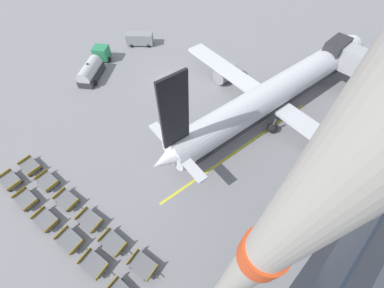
# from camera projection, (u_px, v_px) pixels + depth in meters

# --- Properties ---
(ground_plane) EXTENTS (500.00, 500.00, 0.00)m
(ground_plane) POSITION_uv_depth(u_px,v_px,m) (169.00, 81.00, 38.89)
(ground_plane) COLOR gray
(airplane) EXTENTS (33.85, 39.82, 13.56)m
(airplane) POSITION_uv_depth(u_px,v_px,m) (275.00, 93.00, 32.25)
(airplane) COLOR silver
(airplane) RESTS_ON ground_plane
(fuel_tanker_secondary) EXTENTS (7.69, 8.69, 2.83)m
(fuel_tanker_secondary) POSITION_uv_depth(u_px,v_px,m) (93.00, 67.00, 39.11)
(fuel_tanker_secondary) COLOR #2D8C5B
(fuel_tanker_secondary) RESTS_ON ground_plane
(service_van) EXTENTS (4.79, 4.85, 2.15)m
(service_van) POSITION_uv_depth(u_px,v_px,m) (140.00, 39.00, 44.63)
(service_van) COLOR gray
(service_van) RESTS_ON ground_plane
(baggage_dolly_row_near_col_a) EXTENTS (3.30, 1.99, 0.92)m
(baggage_dolly_row_near_col_a) POSITION_uv_depth(u_px,v_px,m) (10.00, 181.00, 27.14)
(baggage_dolly_row_near_col_a) COLOR slate
(baggage_dolly_row_near_col_a) RESTS_ON ground_plane
(baggage_dolly_row_near_col_b) EXTENTS (3.31, 2.02, 0.92)m
(baggage_dolly_row_near_col_b) POSITION_uv_depth(u_px,v_px,m) (26.00, 200.00, 25.73)
(baggage_dolly_row_near_col_b) COLOR slate
(baggage_dolly_row_near_col_b) RESTS_ON ground_plane
(baggage_dolly_row_near_col_c) EXTENTS (3.32, 2.11, 0.92)m
(baggage_dolly_row_near_col_c) POSITION_uv_depth(u_px,v_px,m) (46.00, 220.00, 24.38)
(baggage_dolly_row_near_col_c) COLOR slate
(baggage_dolly_row_near_col_c) RESTS_ON ground_plane
(baggage_dolly_row_near_col_d) EXTENTS (3.31, 2.10, 0.92)m
(baggage_dolly_row_near_col_d) POSITION_uv_depth(u_px,v_px,m) (70.00, 240.00, 23.15)
(baggage_dolly_row_near_col_d) COLOR slate
(baggage_dolly_row_near_col_d) RESTS_ON ground_plane
(baggage_dolly_row_near_col_e) EXTENTS (3.32, 2.18, 0.92)m
(baggage_dolly_row_near_col_e) POSITION_uv_depth(u_px,v_px,m) (94.00, 264.00, 21.87)
(baggage_dolly_row_near_col_e) COLOR slate
(baggage_dolly_row_near_col_e) RESTS_ON ground_plane
(baggage_dolly_row_mid_a_col_a) EXTENTS (3.30, 1.97, 0.92)m
(baggage_dolly_row_mid_a_col_a) POSITION_uv_depth(u_px,v_px,m) (30.00, 166.00, 28.31)
(baggage_dolly_row_mid_a_col_a) COLOR slate
(baggage_dolly_row_mid_a_col_a) RESTS_ON ground_plane
(baggage_dolly_row_mid_a_col_b) EXTENTS (3.30, 2.00, 0.92)m
(baggage_dolly_row_mid_a_col_b) POSITION_uv_depth(u_px,v_px,m) (48.00, 181.00, 27.09)
(baggage_dolly_row_mid_a_col_b) COLOR slate
(baggage_dolly_row_mid_a_col_b) RESTS_ON ground_plane
(baggage_dolly_row_mid_a_col_c) EXTENTS (3.32, 2.12, 0.92)m
(baggage_dolly_row_mid_a_col_c) POSITION_uv_depth(u_px,v_px,m) (67.00, 200.00, 25.70)
(baggage_dolly_row_mid_a_col_c) COLOR slate
(baggage_dolly_row_mid_a_col_c) RESTS_ON ground_plane
(baggage_dolly_row_mid_a_col_d) EXTENTS (3.32, 2.16, 0.92)m
(baggage_dolly_row_mid_a_col_d) POSITION_uv_depth(u_px,v_px,m) (90.00, 220.00, 24.36)
(baggage_dolly_row_mid_a_col_d) COLOR slate
(baggage_dolly_row_mid_a_col_d) RESTS_ON ground_plane
(baggage_dolly_row_mid_a_col_e) EXTENTS (3.31, 2.07, 0.92)m
(baggage_dolly_row_mid_a_col_e) POSITION_uv_depth(u_px,v_px,m) (113.00, 243.00, 23.02)
(baggage_dolly_row_mid_a_col_e) COLOR slate
(baggage_dolly_row_mid_a_col_e) RESTS_ON ground_plane
(baggage_dolly_row_mid_a_col_f) EXTENTS (3.32, 2.14, 0.92)m
(baggage_dolly_row_mid_a_col_f) POSITION_uv_depth(u_px,v_px,m) (143.00, 265.00, 21.82)
(baggage_dolly_row_mid_a_col_f) COLOR slate
(baggage_dolly_row_mid_a_col_f) RESTS_ON ground_plane
(stand_guidance_stripe) EXTENTS (2.83, 25.35, 0.01)m
(stand_guidance_stripe) POSITION_uv_depth(u_px,v_px,m) (242.00, 148.00, 30.59)
(stand_guidance_stripe) COLOR yellow
(stand_guidance_stripe) RESTS_ON ground_plane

